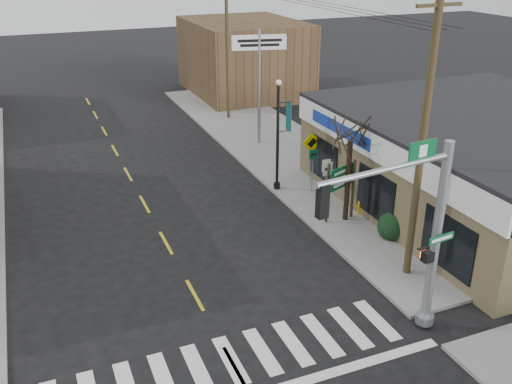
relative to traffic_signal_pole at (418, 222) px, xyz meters
name	(u,v)px	position (x,y,z in m)	size (l,w,h in m)	color
ground	(235,369)	(-5.46, 0.42, -3.82)	(140.00, 140.00, 0.00)	black
sidewalk_right	(308,168)	(3.54, 13.42, -3.75)	(6.00, 38.00, 0.13)	slate
center_line	(166,243)	(-5.46, 8.42, -3.81)	(0.12, 56.00, 0.01)	gold
crosswalk	(231,360)	(-5.46, 0.82, -3.81)	(11.00, 2.20, 0.01)	silver
thrift_store	(491,164)	(9.04, 6.42, -1.82)	(12.00, 14.00, 4.00)	brown
bldg_distant_right	(244,57)	(6.54, 30.42, -1.02)	(8.00, 10.00, 5.60)	#503A24
traffic_signal_pole	(418,222)	(0.00, 0.00, 0.00)	(4.89, 0.38, 6.20)	#919599
guide_sign	(341,183)	(1.91, 7.36, -1.96)	(1.52, 0.13, 2.66)	#40341D
fire_hydrant	(360,207)	(3.04, 7.54, -3.35)	(0.20, 0.20, 0.63)	#BF8F05
ped_crossing_sign	(312,148)	(2.74, 11.63, -1.93)	(0.99, 0.07, 2.55)	gray
lamp_post	(279,127)	(0.90, 11.49, -0.60)	(0.69, 0.54, 5.32)	black
dance_center_sign	(259,59)	(2.72, 18.24, 1.26)	(3.08, 0.19, 6.55)	gray
bare_tree	(352,125)	(2.19, 7.31, 0.52)	(2.68, 2.68, 5.35)	black
shrub_front	(393,226)	(3.12, 5.20, -3.23)	(1.24, 1.24, 0.93)	#1C3E1E
shrub_back	(382,201)	(4.20, 7.53, -3.28)	(1.09, 1.09, 0.81)	black
utility_pole_near	(423,139)	(2.04, 2.71, 1.40)	(1.73, 0.26, 9.92)	#473422
utility_pole_far	(227,53)	(2.82, 23.86, 0.65)	(1.47, 0.22, 8.46)	#47371F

